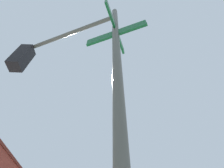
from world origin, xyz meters
name	(u,v)px	position (x,y,z in m)	size (l,w,h in m)	color
traffic_signal_near	(59,57)	(-6.53, -5.90, 3.71)	(1.47, 2.87, 5.25)	#474C47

